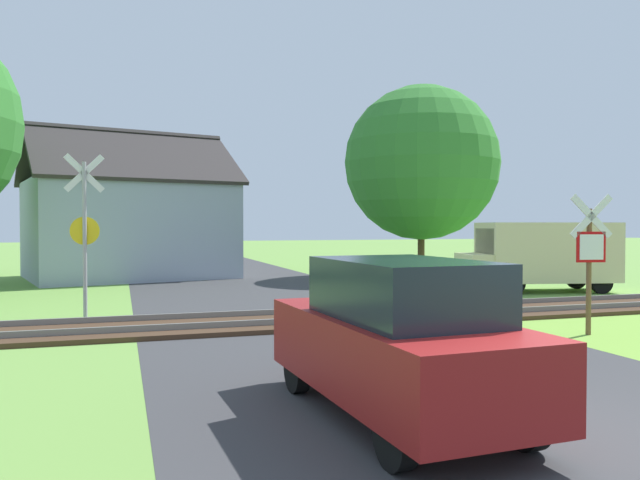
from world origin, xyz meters
TOP-DOWN VIEW (x-y plane):
  - ground_plane at (0.00, 0.00)m, footprint 160.00×160.00m
  - road_asphalt at (0.00, 2.00)m, footprint 7.56×80.00m
  - rail_track at (0.00, 7.89)m, footprint 60.00×2.60m
  - stop_sign_near at (4.68, 4.66)m, footprint 0.87×0.21m
  - crossing_sign_far at (-4.82, 9.67)m, footprint 0.88×0.13m
  - house at (-3.73, 21.63)m, footprint 9.24×8.17m
  - tree_right at (8.01, 18.36)m, footprint 6.47×6.47m
  - mail_truck at (8.94, 11.69)m, footprint 5.18×2.83m
  - parked_car at (-1.13, 1.00)m, footprint 1.84×4.08m

SIDE VIEW (x-z plane):
  - ground_plane at x=0.00m, z-range 0.00..0.00m
  - road_asphalt at x=0.00m, z-range 0.00..0.01m
  - rail_track at x=0.00m, z-range -0.05..0.17m
  - parked_car at x=-1.13m, z-range 0.00..1.78m
  - mail_truck at x=8.94m, z-range 0.12..2.36m
  - stop_sign_near at x=4.68m, z-range 0.21..2.98m
  - house at x=-3.73m, z-range -0.93..5.18m
  - crossing_sign_far at x=-4.82m, z-range 0.25..4.01m
  - tree_right at x=8.01m, z-range 0.77..8.77m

